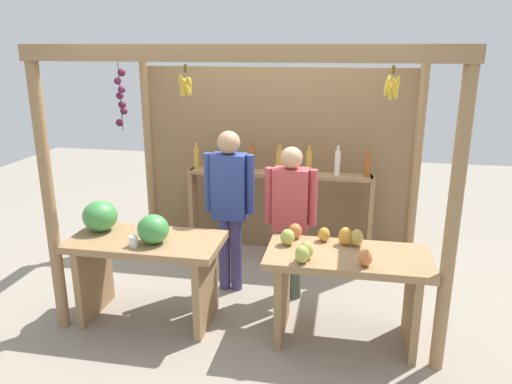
# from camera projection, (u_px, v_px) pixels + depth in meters

# --- Properties ---
(ground_plane) EXTENTS (12.00, 12.00, 0.00)m
(ground_plane) POSITION_uv_depth(u_px,v_px,m) (260.00, 286.00, 4.98)
(ground_plane) COLOR gray
(ground_plane) RESTS_ON ground
(market_stall) EXTENTS (3.20, 2.16, 2.35)m
(market_stall) POSITION_uv_depth(u_px,v_px,m) (268.00, 144.00, 5.04)
(market_stall) COLOR #99754C
(market_stall) RESTS_ON ground
(fruit_counter_left) EXTENTS (1.31, 0.64, 1.03)m
(fruit_counter_left) POSITION_uv_depth(u_px,v_px,m) (139.00, 250.00, 4.24)
(fruit_counter_left) COLOR #99754C
(fruit_counter_left) RESTS_ON ground
(fruit_counter_right) EXTENTS (1.30, 0.65, 0.91)m
(fruit_counter_right) POSITION_uv_depth(u_px,v_px,m) (344.00, 274.00, 3.95)
(fruit_counter_right) COLOR #99754C
(fruit_counter_right) RESTS_ON ground
(bottle_shelf_unit) EXTENTS (2.05, 0.22, 1.35)m
(bottle_shelf_unit) POSITION_uv_depth(u_px,v_px,m) (278.00, 190.00, 5.46)
(bottle_shelf_unit) COLOR #99754C
(bottle_shelf_unit) RESTS_ON ground
(vendor_man) EXTENTS (0.48, 0.22, 1.59)m
(vendor_man) POSITION_uv_depth(u_px,v_px,m) (229.00, 198.00, 4.68)
(vendor_man) COLOR #433A72
(vendor_man) RESTS_ON ground
(vendor_woman) EXTENTS (0.48, 0.20, 1.47)m
(vendor_woman) POSITION_uv_depth(u_px,v_px,m) (290.00, 211.00, 4.54)
(vendor_woman) COLOR #4C5848
(vendor_woman) RESTS_ON ground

